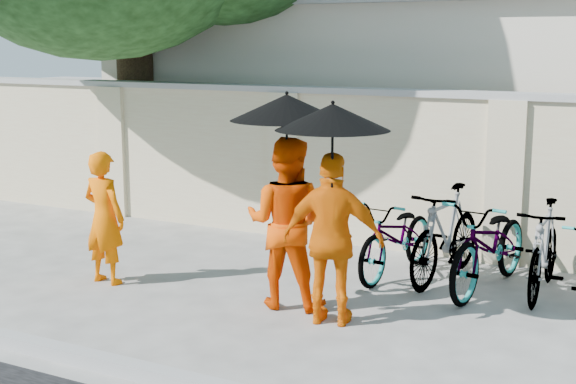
% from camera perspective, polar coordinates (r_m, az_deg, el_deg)
% --- Properties ---
extents(ground, '(80.00, 80.00, 0.00)m').
position_cam_1_polar(ground, '(8.17, -4.24, -8.52)').
color(ground, '#AAA8A2').
extents(kerb, '(40.00, 0.16, 0.12)m').
position_cam_1_polar(kerb, '(6.87, -12.00, -12.01)').
color(kerb, '#989898').
rests_on(kerb, ground).
extents(compound_wall, '(20.00, 0.30, 2.00)m').
position_cam_1_polar(compound_wall, '(10.34, 9.96, 1.16)').
color(compound_wall, beige).
rests_on(compound_wall, ground).
extents(building_behind, '(14.00, 6.00, 3.20)m').
position_cam_1_polar(building_behind, '(13.72, 19.05, 5.59)').
color(building_behind, beige).
rests_on(building_behind, ground).
extents(monk_left, '(0.57, 0.40, 1.50)m').
position_cam_1_polar(monk_left, '(9.16, -12.94, -1.79)').
color(monk_left, '#FD6700').
rests_on(monk_left, ground).
extents(monk_center, '(0.96, 0.81, 1.75)m').
position_cam_1_polar(monk_center, '(8.11, -0.13, -2.19)').
color(monk_center, '#E94501').
rests_on(monk_center, ground).
extents(parasol_center, '(1.12, 1.12, 1.18)m').
position_cam_1_polar(parasol_center, '(7.84, -0.09, 6.03)').
color(parasol_center, black).
rests_on(parasol_center, ground).
extents(monk_right, '(1.04, 0.59, 1.66)m').
position_cam_1_polar(monk_right, '(7.62, 3.22, -3.39)').
color(monk_right, orange).
rests_on(monk_right, ground).
extents(parasol_right, '(1.07, 1.07, 1.18)m').
position_cam_1_polar(parasol_right, '(7.34, 3.20, 5.34)').
color(parasol_right, black).
rests_on(parasol_right, ground).
extents(bike_0, '(0.78, 1.82, 0.93)m').
position_cam_1_polar(bike_0, '(9.34, 7.79, -3.16)').
color(bike_0, gray).
rests_on(bike_0, ground).
extents(bike_1, '(0.71, 1.84, 1.08)m').
position_cam_1_polar(bike_1, '(9.22, 11.15, -2.95)').
color(bike_1, gray).
rests_on(bike_1, ground).
extents(bike_2, '(0.93, 2.05, 1.04)m').
position_cam_1_polar(bike_2, '(8.96, 14.22, -3.62)').
color(bike_2, gray).
rests_on(bike_2, ground).
extents(bike_3, '(0.52, 1.69, 1.01)m').
position_cam_1_polar(bike_3, '(8.94, 17.74, -3.94)').
color(bike_3, gray).
rests_on(bike_3, ground).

